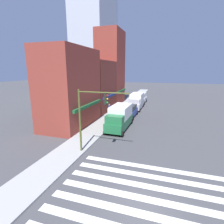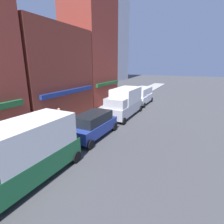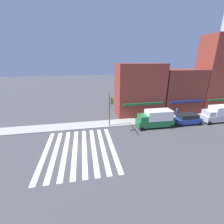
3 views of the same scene
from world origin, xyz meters
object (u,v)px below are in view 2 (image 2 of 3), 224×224
Objects in this scene: box_truck_silver at (124,102)px; van_white at (142,95)px; box_truck_green at (22,154)px; suv_blue at (93,124)px; pedestrian_blue_shirt at (59,117)px.

van_white is at bearing -0.17° from box_truck_silver.
box_truck_silver is (12.78, 0.00, 0.00)m from box_truck_green.
suv_blue is 0.76× the size of box_truck_silver.
box_truck_silver is at bearing -179.50° from van_white.
box_truck_green is 1.00× the size of box_truck_silver.
box_truck_green is 12.78m from box_truck_silver.
box_truck_green is 19.43m from van_white.
box_truck_silver is at bearing 1.03° from suv_blue.
suv_blue is 3.61m from pedestrian_blue_shirt.
box_truck_silver is 6.66m from van_white.
van_white is (13.14, -0.00, 0.25)m from suv_blue.
suv_blue is 0.94× the size of van_white.
box_truck_green is 1.24× the size of van_white.
suv_blue is at bearing -179.50° from van_white.
van_white is (19.43, -0.00, -0.30)m from box_truck_green.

